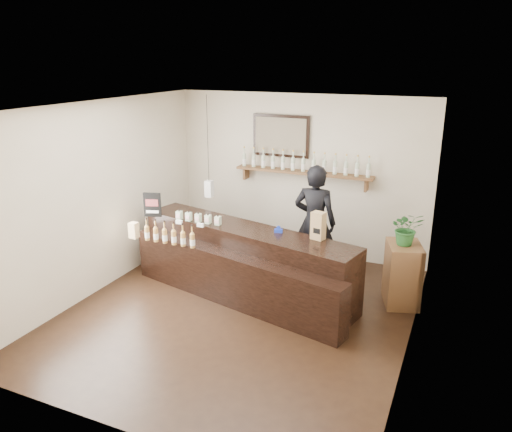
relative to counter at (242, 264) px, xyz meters
name	(u,v)px	position (x,y,z in m)	size (l,w,h in m)	color
ground	(239,313)	(0.22, -0.57, -0.47)	(5.00, 5.00, 0.00)	black
room_shell	(237,194)	(0.22, -0.57, 1.24)	(5.00, 5.00, 5.00)	beige
back_wall_decor	(290,156)	(0.07, 1.80, 1.29)	(2.66, 0.96, 1.69)	brown
counter	(242,264)	(0.00, 0.00, 0.00)	(3.60, 1.75, 1.16)	black
promo_sign	(152,205)	(-1.54, 0.03, 0.72)	(0.27, 0.10, 0.39)	black
paper_bag	(318,226)	(1.11, 0.10, 0.72)	(0.21, 0.18, 0.39)	#A0764D
tape_dispenser	(278,230)	(0.52, 0.13, 0.56)	(0.12, 0.07, 0.10)	#1831AD
side_cabinet	(402,274)	(2.22, 0.63, -0.02)	(0.61, 0.72, 0.89)	brown
potted_plant	(407,228)	(2.22, 0.63, 0.67)	(0.43, 0.37, 0.48)	#245B26
shopkeeper	(315,215)	(0.80, 0.98, 0.57)	(0.76, 0.50, 2.07)	black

